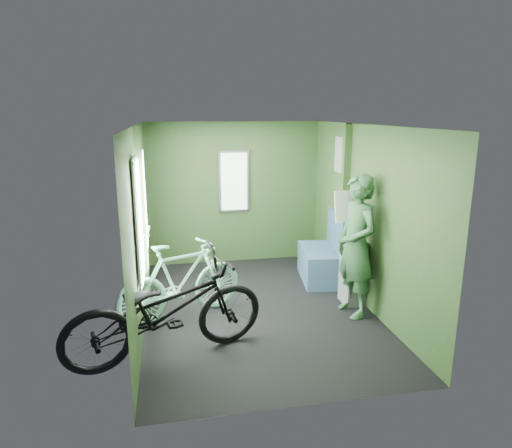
% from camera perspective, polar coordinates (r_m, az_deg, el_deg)
% --- Properties ---
extents(room, '(4.00, 4.02, 2.31)m').
position_cam_1_polar(room, '(5.51, -0.26, 3.22)').
color(room, black).
rests_on(room, ground).
extents(bicycle_black, '(2.22, 1.38, 1.17)m').
position_cam_1_polar(bicycle_black, '(4.93, -10.82, -16.24)').
color(bicycle_black, black).
rests_on(bicycle_black, ground).
extents(bicycle_mint, '(1.68, 1.08, 0.99)m').
position_cam_1_polar(bicycle_mint, '(5.77, -9.18, -11.48)').
color(bicycle_mint, '#91E2BA').
rests_on(bicycle_mint, ground).
extents(passenger, '(0.53, 0.71, 1.75)m').
position_cam_1_polar(passenger, '(5.64, 12.41, -2.71)').
color(passenger, '#335E39').
rests_on(passenger, ground).
extents(waste_box, '(0.25, 0.35, 0.85)m').
position_cam_1_polar(waste_box, '(6.09, 12.00, -5.90)').
color(waste_box, gray).
rests_on(waste_box, ground).
extents(bench_seat, '(0.66, 1.03, 1.02)m').
position_cam_1_polar(bench_seat, '(6.86, 8.26, -4.54)').
color(bench_seat, navy).
rests_on(bench_seat, ground).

